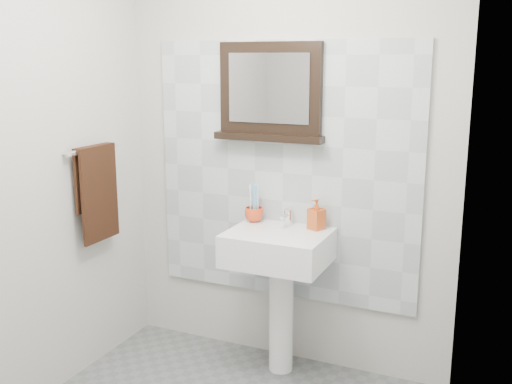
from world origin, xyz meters
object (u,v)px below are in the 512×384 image
soap_dispenser (316,214)px  hand_towel (97,186)px  toothbrush_cup (254,215)px  framed_mirror (270,94)px  pedestal_sink (279,263)px

soap_dispenser → hand_towel: size_ratio=0.31×
toothbrush_cup → framed_mirror: size_ratio=0.17×
framed_mirror → toothbrush_cup: bearing=-142.7°
toothbrush_cup → soap_dispenser: size_ratio=0.63×
toothbrush_cup → framed_mirror: (0.07, 0.06, 0.70)m
soap_dispenser → framed_mirror: size_ratio=0.27×
hand_towel → pedestal_sink: bearing=16.4°
pedestal_sink → toothbrush_cup: (-0.21, 0.13, 0.23)m
pedestal_sink → soap_dispenser: 0.35m
pedestal_sink → toothbrush_cup: size_ratio=8.84×
pedestal_sink → hand_towel: size_ratio=1.75×
soap_dispenser → hand_towel: (-1.18, -0.42, 0.14)m
soap_dispenser → framed_mirror: bearing=-165.9°
pedestal_sink → toothbrush_cup: 0.34m
toothbrush_cup → soap_dispenser: (0.38, -0.00, 0.04)m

